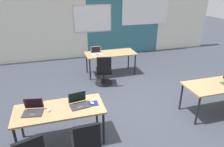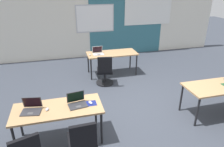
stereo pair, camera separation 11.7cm
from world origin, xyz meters
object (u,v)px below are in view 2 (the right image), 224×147
mouse_near_left_inner (90,103)px  laptop_near_left_inner (77,102)px  mouse_far_left (90,55)px  mouse_near_left_end (47,109)px  chair_far_left (105,73)px  laptop_far_left (98,53)px  laptop_near_left_end (32,109)px  desk_far_center (112,55)px  chair_near_left_inner (83,145)px  desk_near_left (58,111)px  desk_near_right (220,88)px

mouse_near_left_inner → laptop_near_left_inner: bearing=174.2°
mouse_far_left → mouse_near_left_end: (-1.21, -2.78, 0.00)m
laptop_near_left_inner → chair_far_left: 2.32m
laptop_near_left_inner → mouse_far_left: bearing=67.3°
laptop_far_left → laptop_near_left_end: size_ratio=0.92×
desk_far_center → mouse_near_left_end: bearing=-124.4°
laptop_near_left_inner → laptop_far_left: laptop_near_left_inner is taller
desk_far_center → chair_near_left_inner: chair_near_left_inner is taller
desk_far_center → desk_near_left: bearing=-122.0°
desk_near_left → desk_near_right: 3.50m
mouse_near_left_inner → laptop_near_left_end: 1.04m
desk_near_right → chair_far_left: size_ratio=1.74×
desk_near_left → laptop_near_left_inner: 0.37m
laptop_far_left → chair_near_left_inner: bearing=-108.1°
mouse_near_left_inner → mouse_far_left: 2.79m
laptop_near_left_inner → laptop_near_left_end: same height
mouse_near_left_inner → chair_near_left_inner: 0.81m
mouse_far_left → chair_far_left: chair_far_left is taller
desk_near_right → mouse_near_left_end: bearing=-179.6°
desk_near_right → mouse_near_left_end: mouse_near_left_end is taller
chair_near_left_inner → laptop_far_left: bearing=-107.1°
desk_far_center → laptop_near_left_inner: bearing=-116.7°
laptop_far_left → chair_far_left: 0.82m
laptop_near_left_inner → laptop_far_left: (0.94, 2.78, -0.00)m
chair_far_left → chair_near_left_inner: bearing=80.5°
desk_near_left → laptop_far_left: 3.09m
mouse_far_left → laptop_near_left_end: 3.11m
chair_near_left_inner → chair_far_left: size_ratio=1.00×
desk_near_right → laptop_near_left_inner: 3.15m
mouse_far_left → laptop_near_left_inner: bearing=-103.8°
chair_far_left → mouse_far_left: bearing=-54.6°
mouse_near_left_inner → mouse_far_left: bearing=81.2°
laptop_far_left → laptop_near_left_end: same height
chair_near_left_inner → mouse_far_left: size_ratio=8.91×
chair_near_left_inner → mouse_near_left_end: 0.92m
desk_near_left → mouse_far_left: 2.94m
laptop_far_left → laptop_near_left_end: 3.28m
mouse_near_left_end → laptop_far_left: bearing=62.4°
laptop_far_left → mouse_near_left_end: bearing=-120.5°
desk_near_right → desk_far_center: (-1.75, 2.80, 0.00)m
laptop_near_left_inner → chair_far_left: bearing=55.5°
laptop_near_left_end → desk_near_left: bearing=8.5°
desk_near_left → mouse_far_left: size_ratio=15.50×
chair_far_left → desk_far_center: bearing=-109.2°
desk_near_left → desk_far_center: size_ratio=1.00×
laptop_near_left_end → mouse_near_left_end: 0.26m
desk_far_center → mouse_near_left_end: 3.42m
desk_near_left → mouse_far_left: bearing=69.5°
desk_near_right → mouse_near_left_end: (-3.68, -0.02, 0.08)m
laptop_near_left_inner → chair_near_left_inner: bearing=-99.3°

